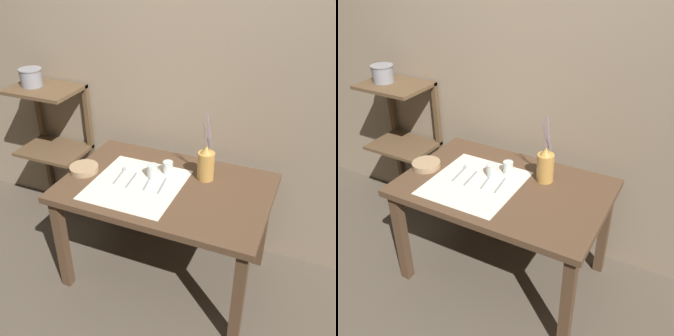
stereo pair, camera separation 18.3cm
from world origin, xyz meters
The scene contains 14 objects.
ground_plane centered at (0.00, 0.00, 0.00)m, with size 12.00×12.00×0.00m, color brown.
stone_wall_back centered at (0.00, 0.50, 1.20)m, with size 7.00×0.06×2.40m.
wooden_table centered at (0.00, 0.00, 0.61)m, with size 1.22×0.79×0.70m.
wooden_shelf_unit centered at (-1.02, 0.32, 0.75)m, with size 0.48×0.36×1.07m.
linen_cloth centered at (-0.16, -0.06, 0.70)m, with size 0.52×0.54×0.00m.
pitcher_with_flowers centered at (0.19, 0.16, 0.80)m, with size 0.10×0.10×0.41m.
wooden_bowl centered at (-0.53, -0.05, 0.72)m, with size 0.18×0.18×0.04m.
glass_tumbler_near centered at (-0.11, 0.05, 0.74)m, with size 0.07×0.07×0.08m.
glass_tumbler_far centered at (-0.04, 0.13, 0.74)m, with size 0.06×0.06×0.08m.
spoon_outer centered at (-0.30, 0.03, 0.71)m, with size 0.04×0.18×0.02m.
fork_outer centered at (-0.21, -0.04, 0.71)m, with size 0.03×0.17×0.00m.
fork_inner centered at (-0.11, -0.02, 0.71)m, with size 0.04×0.17×0.00m.
knife_center centered at (-0.01, -0.02, 0.71)m, with size 0.03×0.17×0.00m.
metal_pot_large centered at (-1.11, 0.28, 1.14)m, with size 0.16×0.16×0.12m.
Camera 2 is at (0.93, -1.70, 1.96)m, focal length 42.00 mm.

